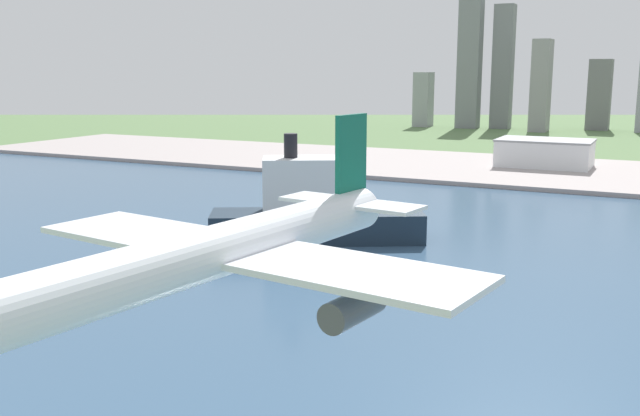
% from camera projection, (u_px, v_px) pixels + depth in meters
% --- Properties ---
extents(ground_plane, '(2400.00, 2400.00, 0.00)m').
position_uv_depth(ground_plane, '(481.00, 242.00, 258.73)').
color(ground_plane, '#567646').
extents(water_bay, '(840.00, 360.00, 0.15)m').
position_uv_depth(water_bay, '(431.00, 286.00, 205.91)').
color(water_bay, '#385675').
rests_on(water_bay, ground).
extents(industrial_pier, '(840.00, 140.00, 2.50)m').
position_uv_depth(industrial_pier, '(559.00, 172.00, 425.68)').
color(industrial_pier, '#A49997').
rests_on(industrial_pier, ground).
extents(airplane_landing, '(40.19, 44.71, 13.15)m').
position_uv_depth(airplane_landing, '(223.00, 251.00, 53.83)').
color(airplane_landing, white).
extents(cargo_ship, '(76.64, 54.78, 39.07)m').
position_uv_depth(cargo_ship, '(311.00, 211.00, 257.80)').
color(cargo_ship, '#192838').
rests_on(cargo_ship, water_bay).
extents(warehouse_main, '(56.56, 37.17, 16.84)m').
position_uv_depth(warehouse_main, '(545.00, 153.00, 442.45)').
color(warehouse_main, white).
rests_on(warehouse_main, industrial_pier).
extents(distant_skyline, '(250.58, 73.98, 134.09)m').
position_uv_depth(distant_skyline, '(537.00, 80.00, 739.85)').
color(distant_skyline, gray).
rests_on(distant_skyline, ground).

